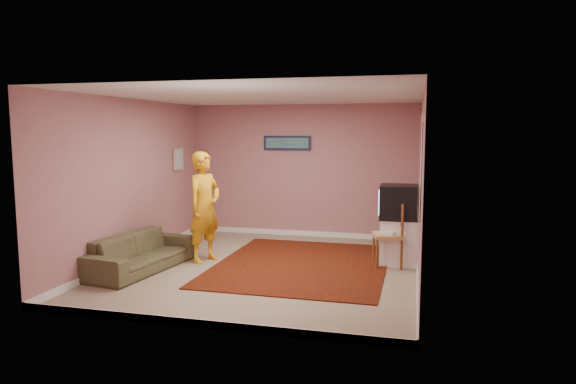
% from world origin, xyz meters
% --- Properties ---
extents(ground, '(5.00, 5.00, 0.00)m').
position_xyz_m(ground, '(0.00, 0.00, 0.00)').
color(ground, tan).
rests_on(ground, ground).
extents(wall_back, '(4.50, 0.02, 2.60)m').
position_xyz_m(wall_back, '(0.00, 2.50, 1.30)').
color(wall_back, '#B07375').
rests_on(wall_back, ground).
extents(wall_front, '(4.50, 0.02, 2.60)m').
position_xyz_m(wall_front, '(0.00, -2.50, 1.30)').
color(wall_front, '#B07375').
rests_on(wall_front, ground).
extents(wall_left, '(0.02, 5.00, 2.60)m').
position_xyz_m(wall_left, '(-2.25, 0.00, 1.30)').
color(wall_left, '#B07375').
rests_on(wall_left, ground).
extents(wall_right, '(0.02, 5.00, 2.60)m').
position_xyz_m(wall_right, '(2.25, 0.00, 1.30)').
color(wall_right, '#B07375').
rests_on(wall_right, ground).
extents(ceiling, '(4.50, 5.00, 0.02)m').
position_xyz_m(ceiling, '(0.00, 0.00, 2.60)').
color(ceiling, silver).
rests_on(ceiling, wall_back).
extents(baseboard_back, '(4.50, 0.02, 0.10)m').
position_xyz_m(baseboard_back, '(0.00, 2.49, 0.05)').
color(baseboard_back, white).
rests_on(baseboard_back, ground).
extents(baseboard_front, '(4.50, 0.02, 0.10)m').
position_xyz_m(baseboard_front, '(0.00, -2.49, 0.05)').
color(baseboard_front, white).
rests_on(baseboard_front, ground).
extents(baseboard_left, '(0.02, 5.00, 0.10)m').
position_xyz_m(baseboard_left, '(-2.24, 0.00, 0.05)').
color(baseboard_left, white).
rests_on(baseboard_left, ground).
extents(baseboard_right, '(0.02, 5.00, 0.10)m').
position_xyz_m(baseboard_right, '(2.24, 0.00, 0.05)').
color(baseboard_right, white).
rests_on(baseboard_right, ground).
extents(window, '(0.01, 1.10, 1.50)m').
position_xyz_m(window, '(2.24, -0.90, 1.45)').
color(window, black).
rests_on(window, wall_right).
extents(curtain_sheer, '(0.01, 0.75, 2.10)m').
position_xyz_m(curtain_sheer, '(2.23, -1.05, 1.25)').
color(curtain_sheer, silver).
rests_on(curtain_sheer, wall_right).
extents(curtain_floral, '(0.01, 0.35, 2.10)m').
position_xyz_m(curtain_floral, '(2.21, -0.35, 1.25)').
color(curtain_floral, beige).
rests_on(curtain_floral, wall_right).
extents(curtain_rod, '(0.02, 1.40, 0.02)m').
position_xyz_m(curtain_rod, '(2.20, -0.90, 2.32)').
color(curtain_rod, brown).
rests_on(curtain_rod, wall_right).
extents(picture_back, '(0.95, 0.04, 0.28)m').
position_xyz_m(picture_back, '(-0.30, 2.47, 1.85)').
color(picture_back, '#151B3B').
rests_on(picture_back, wall_back).
extents(picture_left, '(0.04, 0.38, 0.42)m').
position_xyz_m(picture_left, '(-2.22, 1.60, 1.55)').
color(picture_left, tan).
rests_on(picture_left, wall_left).
extents(area_rug, '(2.62, 3.27, 0.02)m').
position_xyz_m(area_rug, '(0.48, 0.30, 0.01)').
color(area_rug, black).
rests_on(area_rug, ground).
extents(tv_cabinet, '(0.57, 0.51, 0.72)m').
position_xyz_m(tv_cabinet, '(1.95, 0.74, 0.36)').
color(tv_cabinet, white).
rests_on(tv_cabinet, ground).
extents(crt_tv, '(0.64, 0.57, 0.53)m').
position_xyz_m(crt_tv, '(1.94, 0.74, 0.99)').
color(crt_tv, black).
rests_on(crt_tv, tv_cabinet).
extents(chair_a, '(0.43, 0.41, 0.50)m').
position_xyz_m(chair_a, '(1.92, 2.20, 0.56)').
color(chair_a, '#A17A4E').
rests_on(chair_a, ground).
extents(dvd_player, '(0.38, 0.29, 0.06)m').
position_xyz_m(dvd_player, '(1.92, 2.20, 0.50)').
color(dvd_player, '#BBBABF').
rests_on(dvd_player, chair_a).
extents(blue_throw, '(0.40, 0.05, 0.42)m').
position_xyz_m(blue_throw, '(1.92, 2.20, 0.74)').
color(blue_throw, '#7E97CE').
rests_on(blue_throw, chair_a).
extents(chair_b, '(0.52, 0.54, 0.55)m').
position_xyz_m(chair_b, '(1.78, 0.54, 0.61)').
color(chair_b, '#A17A4E').
rests_on(chair_b, ground).
extents(game_console, '(0.26, 0.22, 0.05)m').
position_xyz_m(game_console, '(1.78, 0.54, 0.54)').
color(game_console, white).
rests_on(game_console, chair_b).
extents(sofa, '(0.99, 1.97, 0.55)m').
position_xyz_m(sofa, '(-1.80, -0.58, 0.28)').
color(sofa, brown).
rests_on(sofa, ground).
extents(person, '(0.62, 0.75, 1.77)m').
position_xyz_m(person, '(-1.08, 0.16, 0.88)').
color(person, orange).
rests_on(person, ground).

